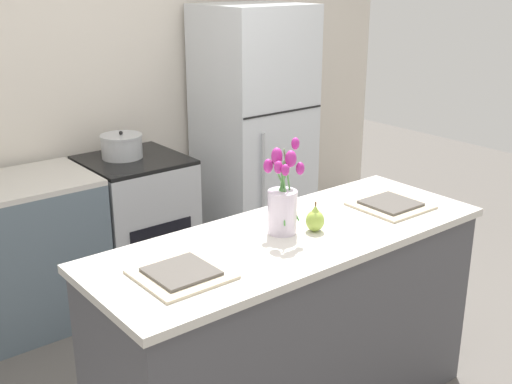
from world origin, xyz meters
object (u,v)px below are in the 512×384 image
at_px(stove_range, 138,224).
at_px(refrigerator, 253,134).
at_px(flower_vase, 283,200).
at_px(plate_setting_right, 391,205).
at_px(plate_setting_left, 181,273).
at_px(pear_figurine, 315,220).
at_px(cooking_pot, 122,146).

height_order(stove_range, refrigerator, refrigerator).
bearing_deg(refrigerator, flower_vase, -124.55).
xyz_separation_m(stove_range, plate_setting_right, (0.48, -1.64, 0.50)).
bearing_deg(plate_setting_right, plate_setting_left, 180.00).
distance_m(stove_range, plate_setting_right, 1.78).
bearing_deg(refrigerator, pear_figurine, -120.28).
height_order(refrigerator, pear_figurine, refrigerator).
xyz_separation_m(refrigerator, plate_setting_right, (-0.47, -1.64, 0.05)).
bearing_deg(flower_vase, pear_figurine, -32.89).
height_order(flower_vase, plate_setting_right, flower_vase).
height_order(pear_figurine, plate_setting_right, pear_figurine).
bearing_deg(cooking_pot, plate_setting_left, -110.56).
height_order(flower_vase, cooking_pot, flower_vase).
distance_m(flower_vase, cooking_pot, 1.62).
xyz_separation_m(pear_figurine, cooking_pot, (-0.04, 1.69, -0.03)).
bearing_deg(plate_setting_right, refrigerator, 74.03).
distance_m(refrigerator, cooking_pot, 1.00).
bearing_deg(refrigerator, stove_range, -179.96).
height_order(pear_figurine, cooking_pot, pear_figurine).
bearing_deg(cooking_pot, stove_range, -53.76).
distance_m(stove_range, plate_setting_left, 1.84).
bearing_deg(pear_figurine, flower_vase, 147.11).
height_order(refrigerator, plate_setting_right, refrigerator).
distance_m(flower_vase, pear_figurine, 0.17).
relative_size(plate_setting_left, plate_setting_right, 1.00).
relative_size(refrigerator, pear_figurine, 13.42).
height_order(stove_range, pear_figurine, pear_figurine).
xyz_separation_m(refrigerator, pear_figurine, (-0.95, -1.63, 0.09)).
bearing_deg(stove_range, cooking_pot, 126.24).
bearing_deg(flower_vase, stove_range, 85.51).
bearing_deg(plate_setting_left, plate_setting_right, 0.00).
distance_m(refrigerator, plate_setting_right, 1.71).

